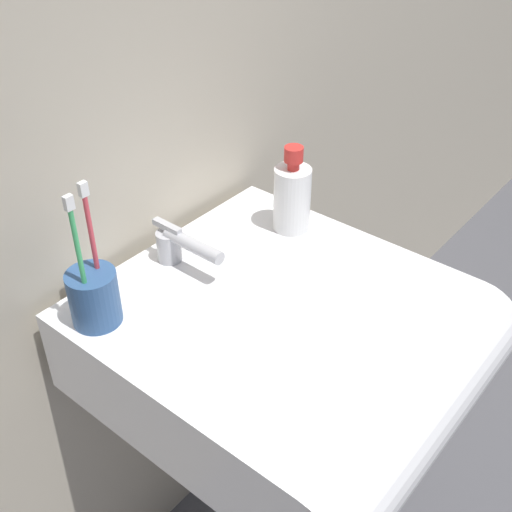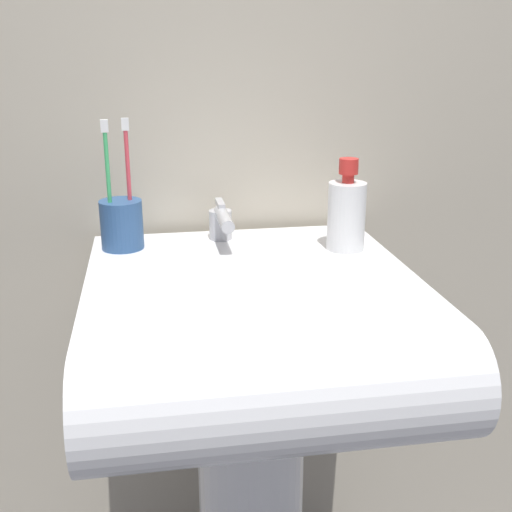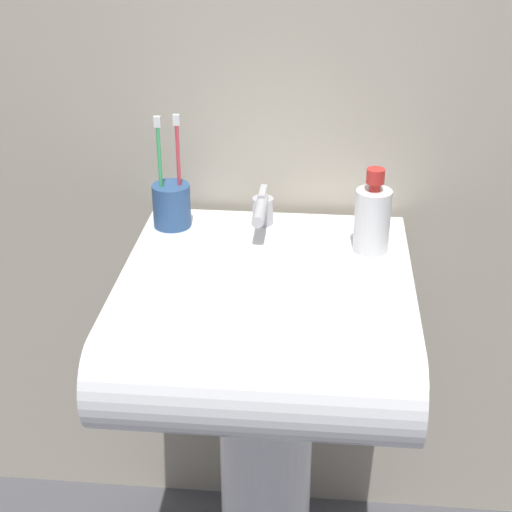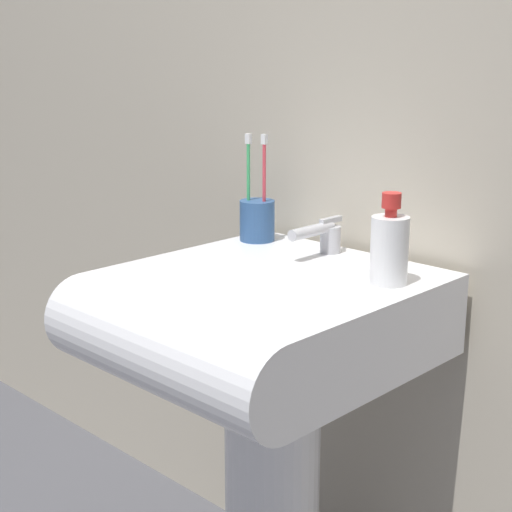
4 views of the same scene
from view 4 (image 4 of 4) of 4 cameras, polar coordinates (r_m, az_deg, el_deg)
wall_back at (r=1.55m, az=8.87°, el=16.28°), size 5.00×0.05×2.40m
sink_pedestal at (r=1.57m, az=1.18°, el=-17.67°), size 0.18×0.18×0.63m
sink_basin at (r=1.36m, az=-0.36°, el=-4.76°), size 0.50×0.55×0.15m
faucet at (r=1.51m, az=4.93°, el=1.51°), size 0.04×0.14×0.07m
toothbrush_cup at (r=1.61m, az=0.08°, el=2.74°), size 0.07×0.07×0.22m
soap_bottle at (r=1.32m, az=9.68°, el=0.61°), size 0.06×0.06×0.16m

